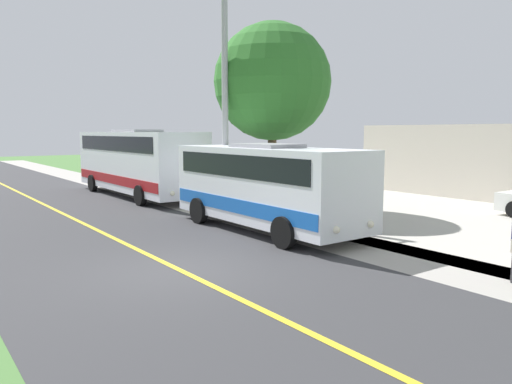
% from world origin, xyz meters
% --- Properties ---
extents(ground_plane, '(120.00, 120.00, 0.00)m').
position_xyz_m(ground_plane, '(0.00, 0.00, 0.00)').
color(ground_plane, '#477238').
extents(road_surface, '(8.00, 100.00, 0.01)m').
position_xyz_m(road_surface, '(0.00, 0.00, 0.00)').
color(road_surface, '#333335').
rests_on(road_surface, ground).
extents(sidewalk, '(2.40, 100.00, 0.01)m').
position_xyz_m(sidewalk, '(-5.20, 0.00, 0.00)').
color(sidewalk, '#9E9991').
rests_on(sidewalk, ground).
extents(road_centre_line, '(0.16, 100.00, 0.00)m').
position_xyz_m(road_centre_line, '(0.00, 0.00, 0.01)').
color(road_centre_line, gold).
rests_on(road_centre_line, ground).
extents(shuttle_bus_front, '(2.62, 7.68, 2.81)m').
position_xyz_m(shuttle_bus_front, '(-4.48, -2.47, 1.55)').
color(shuttle_bus_front, white).
rests_on(shuttle_bus_front, ground).
extents(transit_bus_rear, '(2.72, 10.37, 3.30)m').
position_xyz_m(transit_bus_rear, '(-4.53, -13.09, 1.80)').
color(transit_bus_rear, white).
rests_on(transit_bus_rear, ground).
extents(street_light_pole, '(1.97, 0.24, 8.60)m').
position_xyz_m(street_light_pole, '(-4.88, -5.71, 4.71)').
color(street_light_pole, '#9E9EA3').
rests_on(street_light_pole, ground).
extents(tree_curbside, '(4.74, 4.74, 7.56)m').
position_xyz_m(tree_curbside, '(-7.40, -5.90, 5.18)').
color(tree_curbside, brown).
rests_on(tree_curbside, ground).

